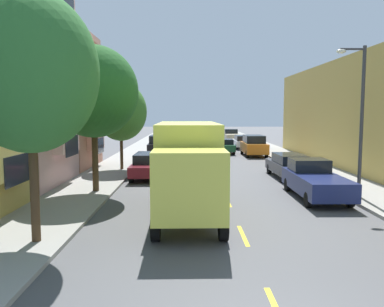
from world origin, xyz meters
name	(u,v)px	position (x,y,z in m)	size (l,w,h in m)	color
ground_plane	(208,157)	(0.00, 30.00, 0.00)	(160.00, 160.00, 0.00)	#4C4C4F
sidewalk_left	(126,159)	(-7.10, 28.00, 0.07)	(3.20, 120.00, 0.14)	#99968E
sidewalk_right	(292,159)	(7.10, 28.00, 0.07)	(3.20, 120.00, 0.14)	#99968E
lane_centerline_dashes	(212,165)	(0.00, 24.50, 0.00)	(0.14, 47.20, 0.01)	yellow
townhouse_fourth_terracotta	(10,104)	(-14.48, 22.81, 4.63)	(12.38, 6.67, 9.66)	#B27560
street_tree_nearest	(30,72)	(-6.40, 6.09, 5.18)	(3.99, 3.99, 7.41)	#47331E
street_tree_second	(93,92)	(-6.40, 13.86, 5.02)	(4.35, 4.35, 7.14)	#47331E
street_tree_third	(121,112)	(-6.40, 21.63, 4.09)	(3.54, 3.54, 5.97)	#47331E
street_lamp	(359,111)	(5.95, 12.36, 4.11)	(1.35, 0.28, 6.85)	#38383D
delivery_box_truck	(188,164)	(-1.80, 9.86, 2.01)	(2.50, 8.01, 3.59)	#D8D84C
parked_suv_orange	(254,145)	(4.34, 31.16, 0.99)	(1.98, 4.81, 1.93)	orange
parked_hatchback_teal	(171,135)	(-4.26, 52.20, 0.76)	(1.80, 4.02, 1.50)	#195B60
parked_wagon_white	(242,141)	(4.32, 38.73, 0.80)	(1.83, 4.70, 1.50)	silver
parked_suv_black	(159,145)	(-4.48, 31.09, 0.99)	(2.06, 4.84, 1.93)	black
parked_suv_sky	(167,138)	(-4.42, 42.94, 0.99)	(2.04, 4.84, 1.93)	#7A9EC6
parked_pickup_navy	(315,180)	(4.20, 12.84, 0.83)	(2.03, 5.31, 1.73)	navy
parked_wagon_burgundy	(148,165)	(-4.28, 18.67, 0.80)	(1.84, 4.71, 1.50)	maroon
parked_wagon_charcoal	(289,165)	(4.39, 18.51, 0.80)	(1.91, 4.73, 1.50)	#333338
parked_pickup_champagne	(232,136)	(4.23, 49.04, 0.83)	(2.11, 5.34, 1.73)	tan
moving_forest_sedan	(224,146)	(1.80, 33.59, 0.75)	(1.80, 4.50, 1.43)	#194C28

